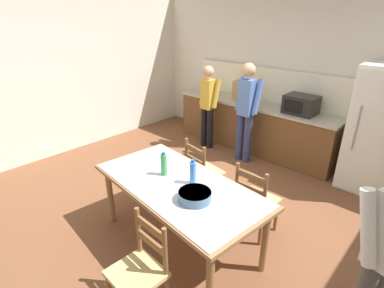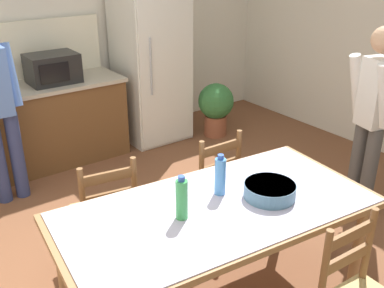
# 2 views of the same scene
# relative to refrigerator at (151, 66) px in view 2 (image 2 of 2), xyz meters

# --- Properties ---
(ground_plane) EXTENTS (8.32, 8.32, 0.00)m
(ground_plane) POSITION_rel_refrigerator_xyz_m (-1.31, -2.19, -0.90)
(ground_plane) COLOR brown
(wall_back) EXTENTS (6.52, 0.12, 2.90)m
(wall_back) POSITION_rel_refrigerator_xyz_m (-1.31, 0.47, 0.55)
(wall_back) COLOR silver
(wall_back) RESTS_ON ground
(refrigerator) EXTENTS (0.74, 0.73, 1.81)m
(refrigerator) POSITION_rel_refrigerator_xyz_m (0.00, 0.00, 0.00)
(refrigerator) COLOR silver
(refrigerator) RESTS_ON ground
(microwave) EXTENTS (0.50, 0.39, 0.30)m
(microwave) POSITION_rel_refrigerator_xyz_m (-1.17, 0.02, 0.14)
(microwave) COLOR black
(microwave) RESTS_ON kitchen_counter
(dining_table) EXTENTS (2.02, 1.14, 0.78)m
(dining_table) POSITION_rel_refrigerator_xyz_m (-1.22, -2.74, -0.20)
(dining_table) COLOR olive
(dining_table) RESTS_ON ground
(bottle_near_centre) EXTENTS (0.07, 0.07, 0.27)m
(bottle_near_centre) POSITION_rel_refrigerator_xyz_m (-1.46, -2.71, 0.00)
(bottle_near_centre) COLOR green
(bottle_near_centre) RESTS_ON dining_table
(bottle_off_centre) EXTENTS (0.07, 0.07, 0.27)m
(bottle_off_centre) POSITION_rel_refrigerator_xyz_m (-1.11, -2.63, 0.00)
(bottle_off_centre) COLOR #4C8ED6
(bottle_off_centre) RESTS_ON dining_table
(serving_bowl) EXTENTS (0.32, 0.32, 0.09)m
(serving_bowl) POSITION_rel_refrigerator_xyz_m (-0.89, -2.84, -0.07)
(serving_bowl) COLOR slate
(serving_bowl) RESTS_ON dining_table
(chair_side_far_right) EXTENTS (0.43, 0.41, 0.91)m
(chair_side_far_right) POSITION_rel_refrigerator_xyz_m (-0.70, -2.02, -0.46)
(chair_side_far_right) COLOR brown
(chair_side_far_right) RESTS_ON ground
(chair_side_far_left) EXTENTS (0.48, 0.46, 0.91)m
(chair_side_far_left) POSITION_rel_refrigerator_xyz_m (-1.58, -1.93, -0.46)
(chair_side_far_left) COLOR brown
(chair_side_far_left) RESTS_ON ground
(person_by_table) EXTENTS (0.34, 0.46, 1.64)m
(person_by_table) POSITION_rel_refrigerator_xyz_m (0.59, -2.54, 0.02)
(person_by_table) COLOR #4C4C4C
(person_by_table) RESTS_ON ground
(potted_plant) EXTENTS (0.44, 0.44, 0.67)m
(potted_plant) POSITION_rel_refrigerator_xyz_m (0.65, -0.43, -0.52)
(potted_plant) COLOR brown
(potted_plant) RESTS_ON ground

